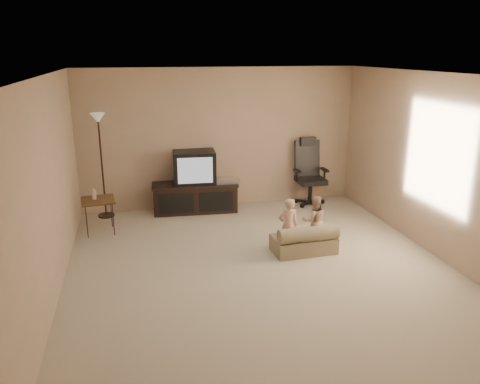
# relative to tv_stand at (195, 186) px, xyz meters

# --- Properties ---
(floor) EXTENTS (5.50, 5.50, 0.00)m
(floor) POSITION_rel_tv_stand_xyz_m (0.51, -2.49, -0.45)
(floor) COLOR #B7AC92
(floor) RESTS_ON ground
(room_shell) EXTENTS (5.50, 5.50, 5.50)m
(room_shell) POSITION_rel_tv_stand_xyz_m (0.51, -2.49, 1.06)
(room_shell) COLOR white
(room_shell) RESTS_ON floor
(tv_stand) EXTENTS (1.55, 0.66, 1.09)m
(tv_stand) POSITION_rel_tv_stand_xyz_m (0.00, 0.00, 0.00)
(tv_stand) COLOR black
(tv_stand) RESTS_ON floor
(office_chair) EXTENTS (0.60, 0.61, 1.24)m
(office_chair) POSITION_rel_tv_stand_xyz_m (2.13, -0.06, -0.01)
(office_chair) COLOR black
(office_chair) RESTS_ON floor
(side_table) EXTENTS (0.54, 0.54, 0.74)m
(side_table) POSITION_rel_tv_stand_xyz_m (-1.63, -0.69, 0.07)
(side_table) COLOR brown
(side_table) RESTS_ON floor
(floor_lamp) EXTENTS (0.28, 0.28, 1.79)m
(floor_lamp) POSITION_rel_tv_stand_xyz_m (-1.56, 0.06, 0.85)
(floor_lamp) COLOR #301E15
(floor_lamp) RESTS_ON floor
(child_sofa) EXTENTS (0.90, 0.53, 0.43)m
(child_sofa) POSITION_rel_tv_stand_xyz_m (1.26, -2.17, -0.28)
(child_sofa) COLOR gray
(child_sofa) RESTS_ON floor
(toddler_left) EXTENTS (0.30, 0.22, 0.80)m
(toddler_left) POSITION_rel_tv_stand_xyz_m (1.03, -2.09, -0.05)
(toddler_left) COLOR tan
(toddler_left) RESTS_ON floor
(toddler_right) EXTENTS (0.38, 0.23, 0.75)m
(toddler_right) POSITION_rel_tv_stand_xyz_m (1.49, -1.92, -0.08)
(toddler_right) COLOR tan
(toddler_right) RESTS_ON floor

